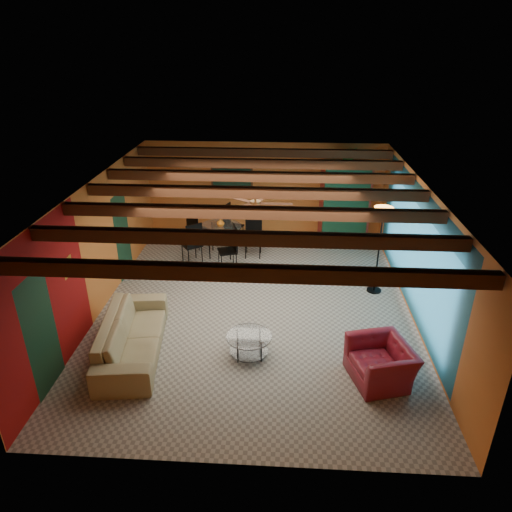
# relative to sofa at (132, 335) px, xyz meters

# --- Properties ---
(room) EXTENTS (6.52, 8.01, 2.71)m
(room) POSITION_rel_sofa_xyz_m (2.13, 1.75, 1.99)
(room) COLOR gray
(room) RESTS_ON ground
(sofa) EXTENTS (1.29, 2.62, 0.74)m
(sofa) POSITION_rel_sofa_xyz_m (0.00, 0.00, 0.00)
(sofa) COLOR #8F835C
(sofa) RESTS_ON ground
(armchair) EXTENTS (1.17, 1.26, 0.68)m
(armchair) POSITION_rel_sofa_xyz_m (4.36, -0.47, -0.03)
(armchair) COLOR maroon
(armchair) RESTS_ON ground
(coffee_table) EXTENTS (0.92, 0.92, 0.42)m
(coffee_table) POSITION_rel_sofa_xyz_m (2.11, 0.05, -0.16)
(coffee_table) COLOR white
(coffee_table) RESTS_ON ground
(dining_table) EXTENTS (2.17, 2.17, 1.13)m
(dining_table) POSITION_rel_sofa_xyz_m (1.06, 4.27, 0.20)
(dining_table) COLOR silver
(dining_table) RESTS_ON ground
(armoire) EXTENTS (1.37, 0.95, 2.19)m
(armoire) POSITION_rel_sofa_xyz_m (4.33, 5.34, 0.73)
(armoire) COLOR maroon
(armoire) RESTS_ON ground
(floor_lamp) EXTENTS (0.44, 0.44, 2.02)m
(floor_lamp) POSITION_rel_sofa_xyz_m (4.78, 2.57, 0.64)
(floor_lamp) COLOR black
(floor_lamp) RESTS_ON ground
(ceiling_fan) EXTENTS (1.50, 1.50, 0.44)m
(ceiling_fan) POSITION_rel_sofa_xyz_m (2.13, 1.64, 1.99)
(ceiling_fan) COLOR #472614
(ceiling_fan) RESTS_ON ceiling
(painting) EXTENTS (1.05, 0.03, 0.65)m
(painting) POSITION_rel_sofa_xyz_m (1.23, 5.60, 1.28)
(painting) COLOR black
(painting) RESTS_ON wall_back
(potted_plant) EXTENTS (0.47, 0.42, 0.50)m
(potted_plant) POSITION_rel_sofa_xyz_m (4.33, 5.34, 2.07)
(potted_plant) COLOR #26661E
(potted_plant) RESTS_ON armoire
(vase) EXTENTS (0.23, 0.23, 0.20)m
(vase) POSITION_rel_sofa_xyz_m (1.06, 4.27, 0.86)
(vase) COLOR orange
(vase) RESTS_ON dining_table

